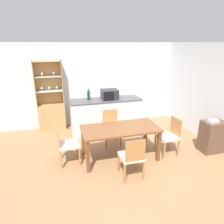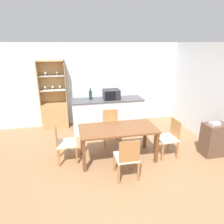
{
  "view_description": "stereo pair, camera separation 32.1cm",
  "coord_description": "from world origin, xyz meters",
  "px_view_note": "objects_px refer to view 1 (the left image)",
  "views": [
    {
      "loc": [
        -1.24,
        -3.55,
        2.54
      ],
      "look_at": [
        0.07,
        1.11,
        0.85
      ],
      "focal_mm": 32.0,
      "sensor_mm": 36.0,
      "label": 1
    },
    {
      "loc": [
        -0.93,
        -3.62,
        2.54
      ],
      "look_at": [
        0.07,
        1.11,
        0.85
      ],
      "focal_mm": 32.0,
      "sensor_mm": 36.0,
      "label": 2
    }
  ],
  "objects_px": {
    "display_cabinet": "(52,111)",
    "microwave": "(110,94)",
    "dining_table": "(120,132)",
    "dining_chair_side_right_near": "(169,136)",
    "dining_chair_head_far": "(111,127)",
    "wine_bottle": "(89,95)",
    "side_cabinet": "(212,136)",
    "dining_chair_head_near": "(132,157)",
    "telephone": "(213,121)",
    "dining_chair_side_left_far": "(67,144)"
  },
  "relations": [
    {
      "from": "display_cabinet",
      "to": "microwave",
      "type": "xyz_separation_m",
      "value": [
        1.67,
        -0.56,
        0.54
      ]
    },
    {
      "from": "dining_table",
      "to": "dining_chair_side_right_near",
      "type": "xyz_separation_m",
      "value": [
        1.18,
        -0.12,
        -0.2
      ]
    },
    {
      "from": "dining_table",
      "to": "microwave",
      "type": "xyz_separation_m",
      "value": [
        0.18,
        1.57,
        0.46
      ]
    },
    {
      "from": "display_cabinet",
      "to": "dining_chair_head_far",
      "type": "xyz_separation_m",
      "value": [
        1.49,
        -1.39,
        -0.13
      ]
    },
    {
      "from": "wine_bottle",
      "to": "side_cabinet",
      "type": "relative_size",
      "value": 0.43
    },
    {
      "from": "display_cabinet",
      "to": "dining_chair_side_right_near",
      "type": "bearing_deg",
      "value": -40.18
    },
    {
      "from": "side_cabinet",
      "to": "dining_chair_head_near",
      "type": "bearing_deg",
      "value": -169.13
    },
    {
      "from": "display_cabinet",
      "to": "microwave",
      "type": "distance_m",
      "value": 1.84
    },
    {
      "from": "dining_table",
      "to": "side_cabinet",
      "type": "distance_m",
      "value": 2.29
    },
    {
      "from": "display_cabinet",
      "to": "side_cabinet",
      "type": "relative_size",
      "value": 2.66
    },
    {
      "from": "dining_chair_head_far",
      "to": "telephone",
      "type": "xyz_separation_m",
      "value": [
        2.17,
        -1.08,
        0.36
      ]
    },
    {
      "from": "telephone",
      "to": "dining_chair_side_right_near",
      "type": "bearing_deg",
      "value": 167.73
    },
    {
      "from": "dining_table",
      "to": "dining_chair_side_right_near",
      "type": "height_order",
      "value": "dining_chair_side_right_near"
    },
    {
      "from": "dining_chair_side_left_far",
      "to": "telephone",
      "type": "xyz_separation_m",
      "value": [
        3.35,
        -0.46,
        0.36
      ]
    },
    {
      "from": "dining_chair_side_right_near",
      "to": "telephone",
      "type": "height_order",
      "value": "dining_chair_side_right_near"
    },
    {
      "from": "telephone",
      "to": "dining_chair_side_left_far",
      "type": "bearing_deg",
      "value": 172.2
    },
    {
      "from": "display_cabinet",
      "to": "dining_table",
      "type": "relative_size",
      "value": 1.21
    },
    {
      "from": "side_cabinet",
      "to": "dining_chair_side_right_near",
      "type": "bearing_deg",
      "value": 170.14
    },
    {
      "from": "dining_chair_side_left_far",
      "to": "side_cabinet",
      "type": "height_order",
      "value": "dining_chair_side_left_far"
    },
    {
      "from": "dining_chair_head_far",
      "to": "dining_chair_head_near",
      "type": "xyz_separation_m",
      "value": [
        -0.0,
        -1.48,
        0.0
      ]
    },
    {
      "from": "wine_bottle",
      "to": "telephone",
      "type": "distance_m",
      "value": 3.28
    },
    {
      "from": "wine_bottle",
      "to": "dining_chair_head_far",
      "type": "bearing_deg",
      "value": -65.12
    },
    {
      "from": "dining_table",
      "to": "dining_chair_side_left_far",
      "type": "height_order",
      "value": "dining_chair_side_left_far"
    },
    {
      "from": "microwave",
      "to": "wine_bottle",
      "type": "xyz_separation_m",
      "value": [
        -0.6,
        0.08,
        -0.01
      ]
    },
    {
      "from": "dining_chair_head_near",
      "to": "microwave",
      "type": "height_order",
      "value": "microwave"
    },
    {
      "from": "side_cabinet",
      "to": "display_cabinet",
      "type": "bearing_deg",
      "value": 146.89
    },
    {
      "from": "microwave",
      "to": "telephone",
      "type": "bearing_deg",
      "value": -43.72
    },
    {
      "from": "display_cabinet",
      "to": "side_cabinet",
      "type": "xyz_separation_m",
      "value": [
        3.74,
        -2.44,
        -0.19
      ]
    },
    {
      "from": "microwave",
      "to": "side_cabinet",
      "type": "bearing_deg",
      "value": -42.17
    },
    {
      "from": "dining_chair_head_near",
      "to": "microwave",
      "type": "relative_size",
      "value": 1.9
    },
    {
      "from": "microwave",
      "to": "side_cabinet",
      "type": "distance_m",
      "value": 2.89
    },
    {
      "from": "dining_chair_head_near",
      "to": "microwave",
      "type": "xyz_separation_m",
      "value": [
        0.18,
        2.31,
        0.66
      ]
    },
    {
      "from": "wine_bottle",
      "to": "side_cabinet",
      "type": "bearing_deg",
      "value": -36.2
    },
    {
      "from": "dining_chair_side_left_far",
      "to": "dining_chair_side_right_near",
      "type": "bearing_deg",
      "value": 82.77
    },
    {
      "from": "dining_table",
      "to": "dining_chair_head_near",
      "type": "relative_size",
      "value": 1.92
    },
    {
      "from": "dining_chair_head_near",
      "to": "dining_chair_side_right_near",
      "type": "bearing_deg",
      "value": 27.56
    },
    {
      "from": "dining_chair_head_far",
      "to": "side_cabinet",
      "type": "xyz_separation_m",
      "value": [
        2.25,
        -1.05,
        -0.07
      ]
    },
    {
      "from": "dining_table",
      "to": "dining_chair_side_right_near",
      "type": "relative_size",
      "value": 1.92
    },
    {
      "from": "dining_chair_head_near",
      "to": "telephone",
      "type": "distance_m",
      "value": 2.24
    },
    {
      "from": "dining_chair_side_left_far",
      "to": "dining_chair_head_near",
      "type": "height_order",
      "value": "same"
    },
    {
      "from": "dining_table",
      "to": "dining_chair_side_left_far",
      "type": "xyz_separation_m",
      "value": [
        -1.18,
        0.12,
        -0.2
      ]
    },
    {
      "from": "display_cabinet",
      "to": "dining_chair_side_left_far",
      "type": "xyz_separation_m",
      "value": [
        0.31,
        -2.01,
        -0.13
      ]
    },
    {
      "from": "dining_chair_head_far",
      "to": "microwave",
      "type": "bearing_deg",
      "value": -98.89
    },
    {
      "from": "dining_chair_side_right_near",
      "to": "telephone",
      "type": "relative_size",
      "value": 3.89
    },
    {
      "from": "dining_chair_head_near",
      "to": "wine_bottle",
      "type": "relative_size",
      "value": 2.65
    },
    {
      "from": "dining_chair_head_far",
      "to": "wine_bottle",
      "type": "height_order",
      "value": "wine_bottle"
    },
    {
      "from": "wine_bottle",
      "to": "dining_table",
      "type": "bearing_deg",
      "value": -75.75
    },
    {
      "from": "display_cabinet",
      "to": "dining_chair_head_near",
      "type": "bearing_deg",
      "value": -62.63
    },
    {
      "from": "dining_chair_side_right_near",
      "to": "dining_chair_head_near",
      "type": "bearing_deg",
      "value": 114.5
    },
    {
      "from": "wine_bottle",
      "to": "side_cabinet",
      "type": "height_order",
      "value": "wine_bottle"
    }
  ]
}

